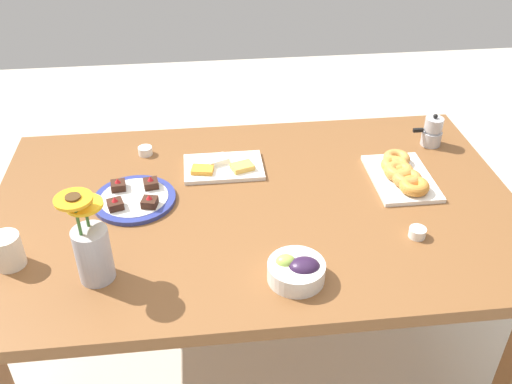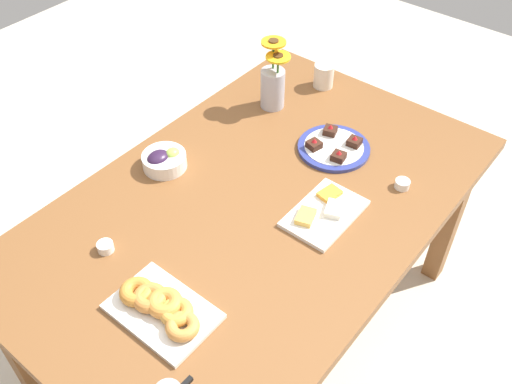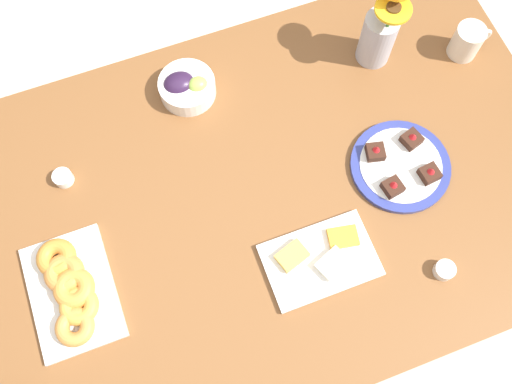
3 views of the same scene
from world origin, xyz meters
The scene contains 10 objects.
ground_plane centered at (0.00, 0.00, 0.00)m, with size 6.00×6.00×0.00m, color beige.
dining_table centered at (0.00, 0.00, 0.65)m, with size 1.60×1.00×0.74m.
coffee_mug centered at (0.68, 0.20, 0.79)m, with size 0.11×0.08×0.09m.
grape_bowl centered at (-0.07, 0.34, 0.77)m, with size 0.15×0.15×0.07m.
cheese_platter centered at (0.09, -0.20, 0.75)m, with size 0.26×0.17×0.03m.
croissant_platter centered at (-0.48, -0.07, 0.76)m, with size 0.19×0.29×0.05m.
jam_cup_honey centered at (-0.43, 0.21, 0.76)m, with size 0.05×0.05×0.03m.
jam_cup_berry centered at (0.35, -0.33, 0.76)m, with size 0.05×0.05×0.03m.
dessert_plate centered at (0.37, -0.05, 0.75)m, with size 0.25×0.25×0.05m.
flower_vase centered at (0.44, 0.28, 0.83)m, with size 0.11×0.12×0.26m.
Camera 3 is at (-0.17, -0.46, 2.06)m, focal length 40.00 mm.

